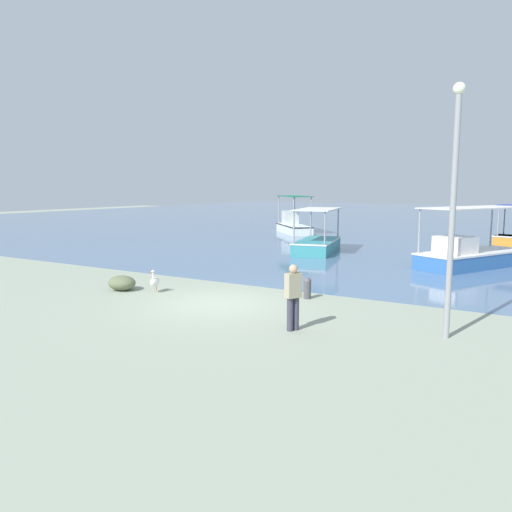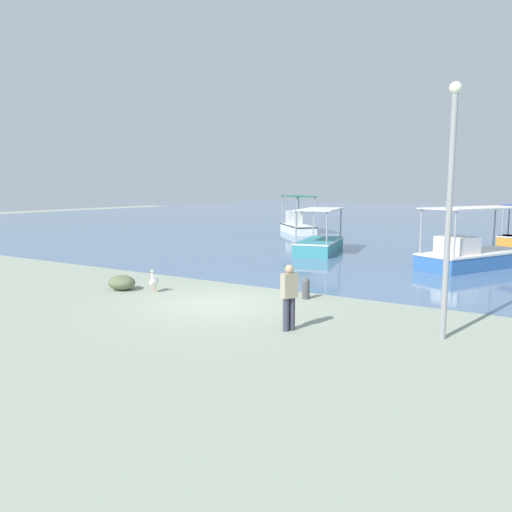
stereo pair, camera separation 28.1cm
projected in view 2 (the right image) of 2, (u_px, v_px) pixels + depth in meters
ground at (216, 304)px, 15.47m from camera, size 120.00×120.00×0.00m
harbor_water at (469, 219)px, 55.96m from camera, size 110.00×90.00×0.00m
fishing_boat_center at (473, 254)px, 22.34m from camera, size 4.46×6.04×2.70m
fishing_boat_far_right at (319, 243)px, 27.45m from camera, size 2.84×4.91×2.41m
fishing_boat_far_left at (297, 225)px, 39.13m from camera, size 4.58×4.81×2.90m
pelican at (154, 281)px, 17.20m from camera, size 0.48×0.77×0.80m
lamp_post at (450, 199)px, 11.48m from camera, size 0.28×0.28×5.94m
mooring_bollard at (306, 287)px, 16.14m from camera, size 0.26×0.26×0.70m
fisherman_standing at (289, 295)px, 12.50m from camera, size 0.38×0.46×1.69m
net_pile at (122, 283)px, 17.57m from camera, size 1.02×0.86×0.52m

